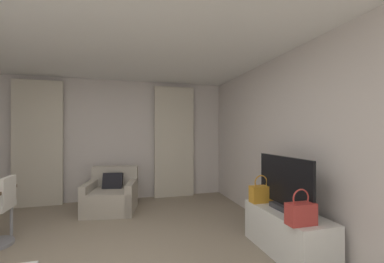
# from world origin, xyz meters

# --- Properties ---
(wall_window) EXTENTS (5.12, 0.06, 2.60)m
(wall_window) POSITION_xyz_m (0.00, 3.03, 1.30)
(wall_window) COLOR silver
(wall_window) RESTS_ON ground
(wall_right) EXTENTS (0.06, 6.12, 2.60)m
(wall_right) POSITION_xyz_m (2.53, 0.00, 1.30)
(wall_right) COLOR silver
(wall_right) RESTS_ON ground
(ceiling) EXTENTS (5.12, 6.12, 0.06)m
(ceiling) POSITION_xyz_m (0.00, 0.00, 2.63)
(ceiling) COLOR white
(ceiling) RESTS_ON wall_left
(curtain_left_panel) EXTENTS (0.90, 0.06, 2.50)m
(curtain_left_panel) POSITION_xyz_m (-1.38, 2.90, 1.25)
(curtain_left_panel) COLOR beige
(curtain_left_panel) RESTS_ON ground
(curtain_right_panel) EXTENTS (0.90, 0.06, 2.50)m
(curtain_right_panel) POSITION_xyz_m (1.38, 2.90, 1.25)
(curtain_right_panel) COLOR beige
(curtain_right_panel) RESTS_ON ground
(armchair) EXTENTS (1.01, 0.97, 0.79)m
(armchair) POSITION_xyz_m (0.05, 2.20, 0.27)
(armchair) COLOR #B2A899
(armchair) RESTS_ON ground
(tv_console) EXTENTS (0.50, 1.16, 0.51)m
(tv_console) POSITION_xyz_m (2.18, -0.01, 0.26)
(tv_console) COLOR white
(tv_console) RESTS_ON ground
(tv_flatscreen) EXTENTS (0.20, 0.98, 0.65)m
(tv_flatscreen) POSITION_xyz_m (2.18, 0.03, 0.82)
(tv_flatscreen) COLOR #333338
(tv_flatscreen) RESTS_ON tv_console
(handbag_primary) EXTENTS (0.30, 0.14, 0.37)m
(handbag_primary) POSITION_xyz_m (2.07, 0.39, 0.63)
(handbag_primary) COLOR orange
(handbag_primary) RESTS_ON tv_console
(handbag_secondary) EXTENTS (0.30, 0.14, 0.37)m
(handbag_secondary) POSITION_xyz_m (2.03, -0.44, 0.63)
(handbag_secondary) COLOR #B73833
(handbag_secondary) RESTS_ON tv_console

